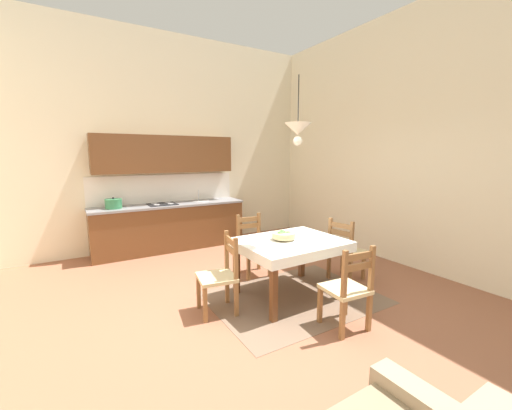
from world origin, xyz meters
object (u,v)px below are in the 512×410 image
(dining_table, at_px, (290,249))
(fruit_bowl, at_px, (284,235))
(dining_chair_window_side, at_px, (345,251))
(dining_chair_kitchen_side, at_px, (253,246))
(pendant_lamp, at_px, (298,130))
(dining_chair_tv_side, at_px, (220,276))
(kitchen_cabinetry, at_px, (169,206))
(dining_chair_camera_side, at_px, (348,289))

(dining_table, distance_m, fruit_bowl, 0.20)
(dining_chair_window_side, bearing_deg, dining_chair_kitchen_side, 139.48)
(dining_chair_window_side, height_order, pendant_lamp, pendant_lamp)
(dining_chair_tv_side, height_order, pendant_lamp, pendant_lamp)
(dining_chair_tv_side, relative_size, pendant_lamp, 1.16)
(fruit_bowl, bearing_deg, dining_chair_window_side, -2.58)
(dining_chair_tv_side, relative_size, dining_chair_window_side, 1.00)
(dining_chair_window_side, relative_size, pendant_lamp, 1.16)
(kitchen_cabinetry, height_order, dining_chair_kitchen_side, kitchen_cabinetry)
(fruit_bowl, relative_size, pendant_lamp, 0.37)
(dining_chair_kitchen_side, distance_m, fruit_bowl, 0.93)
(dining_chair_tv_side, xyz_separation_m, fruit_bowl, (0.90, -0.01, 0.37))
(dining_table, bearing_deg, fruit_bowl, 140.87)
(dining_chair_camera_side, relative_size, dining_chair_kitchen_side, 1.00)
(kitchen_cabinetry, xyz_separation_m, dining_chair_camera_side, (0.79, -3.87, -0.41))
(kitchen_cabinetry, bearing_deg, dining_chair_camera_side, -78.49)
(dining_table, xyz_separation_m, dining_chair_window_side, (1.02, 0.01, -0.19))
(dining_table, height_order, pendant_lamp, pendant_lamp)
(dining_chair_camera_side, bearing_deg, fruit_bowl, 95.76)
(dining_chair_tv_side, bearing_deg, dining_chair_window_side, -1.85)
(dining_chair_camera_side, height_order, pendant_lamp, pendant_lamp)
(dining_table, distance_m, dining_chair_camera_side, 0.98)
(kitchen_cabinetry, bearing_deg, dining_chair_window_side, -58.63)
(dining_chair_kitchen_side, bearing_deg, dining_chair_camera_side, -87.84)
(dining_chair_camera_side, distance_m, dining_chair_window_side, 1.38)
(dining_table, bearing_deg, pendant_lamp, -98.54)
(kitchen_cabinetry, bearing_deg, dining_table, -75.47)
(kitchen_cabinetry, xyz_separation_m, fruit_bowl, (0.69, -2.86, -0.04))
(pendant_lamp, bearing_deg, dining_chair_tv_side, 167.94)
(kitchen_cabinetry, distance_m, dining_chair_camera_side, 3.97)
(dining_table, xyz_separation_m, dining_chair_kitchen_side, (-0.04, 0.91, -0.19))
(dining_chair_camera_side, relative_size, dining_chair_window_side, 1.00)
(kitchen_cabinetry, height_order, pendant_lamp, pendant_lamp)
(dining_table, height_order, dining_chair_window_side, dining_chair_window_side)
(dining_chair_kitchen_side, xyz_separation_m, fruit_bowl, (-0.03, -0.85, 0.37))
(dining_chair_window_side, bearing_deg, fruit_bowl, 177.42)
(dining_chair_camera_side, xyz_separation_m, fruit_bowl, (-0.10, 1.01, 0.37))
(dining_chair_tv_side, distance_m, fruit_bowl, 0.97)
(dining_chair_tv_side, height_order, dining_chair_kitchen_side, same)
(kitchen_cabinetry, relative_size, pendant_lamp, 3.58)
(kitchen_cabinetry, bearing_deg, pendant_lamp, -76.41)
(dining_chair_tv_side, height_order, dining_chair_camera_side, same)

